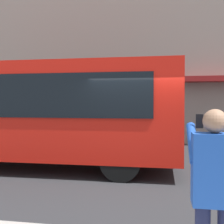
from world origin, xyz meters
name	(u,v)px	position (x,y,z in m)	size (l,w,h in m)	color
ground_plane	(142,177)	(0.00, 0.00, 0.00)	(60.00, 60.00, 0.00)	#2B2B2D
building_facade_far	(153,19)	(-0.02, -6.80, 5.99)	(28.00, 1.55, 12.00)	gray
red_bus	(25,111)	(3.52, -0.58, 1.68)	(9.05, 2.54, 3.08)	red
pedestrian_photographer	(215,186)	(-0.99, 4.67, 1.14)	(0.53, 0.52, 1.70)	#1E2347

